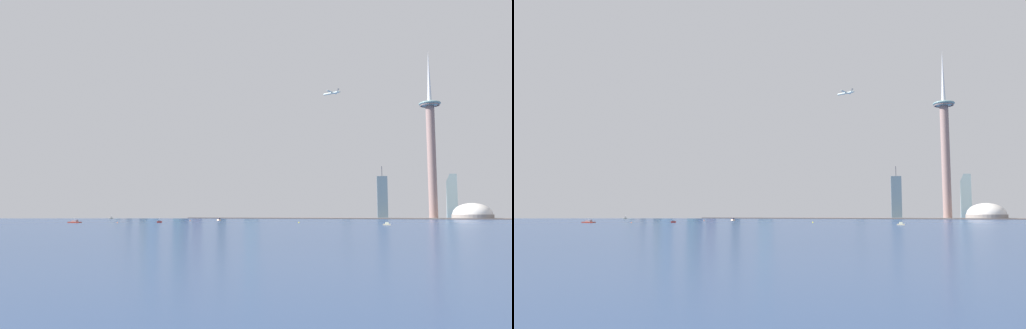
% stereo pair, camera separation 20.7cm
% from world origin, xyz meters
% --- Properties ---
extents(ground_plane, '(6000.00, 6000.00, 0.00)m').
position_xyz_m(ground_plane, '(0.00, 0.00, 0.00)').
color(ground_plane, navy).
extents(waterfront_pier, '(982.37, 58.63, 2.05)m').
position_xyz_m(waterfront_pier, '(0.00, 521.60, 1.02)').
color(waterfront_pier, slate).
rests_on(waterfront_pier, ground).
extents(observation_tower, '(43.06, 43.06, 344.35)m').
position_xyz_m(observation_tower, '(316.34, 546.96, 157.91)').
color(observation_tower, gray).
rests_on(observation_tower, ground).
extents(stadium_dome, '(75.86, 75.86, 43.64)m').
position_xyz_m(stadium_dome, '(385.09, 530.85, 8.34)').
color(stadium_dome, gray).
rests_on(stadium_dome, ground).
extents(skyscraper_0, '(19.09, 20.00, 153.26)m').
position_xyz_m(skyscraper_0, '(-288.37, 551.99, 76.63)').
color(skyscraper_0, '#769AAF').
rests_on(skyscraper_0, ground).
extents(skyscraper_1, '(18.01, 26.68, 139.94)m').
position_xyz_m(skyscraper_1, '(-221.50, 542.09, 66.45)').
color(skyscraper_1, slate).
rests_on(skyscraper_1, ground).
extents(skyscraper_2, '(15.35, 22.85, 81.34)m').
position_xyz_m(skyscraper_2, '(-364.86, 574.91, 37.26)').
color(skyscraper_2, '#97B6B2').
rests_on(skyscraper_2, ground).
extents(skyscraper_3, '(20.45, 20.73, 107.32)m').
position_xyz_m(skyscraper_3, '(217.89, 543.53, 43.14)').
color(skyscraper_3, slate).
rests_on(skyscraper_3, ground).
extents(skyscraper_4, '(18.94, 14.48, 109.72)m').
position_xyz_m(skyscraper_4, '(-202.45, 608.02, 54.86)').
color(skyscraper_4, gray).
rests_on(skyscraper_4, ground).
extents(skyscraper_5, '(22.02, 19.33, 63.10)m').
position_xyz_m(skyscraper_5, '(-69.63, 626.65, 28.57)').
color(skyscraper_5, '#B9B6A5').
rests_on(skyscraper_5, ground).
extents(skyscraper_6, '(19.13, 15.86, 81.06)m').
position_xyz_m(skyscraper_6, '(143.74, 608.73, 39.24)').
color(skyscraper_6, '#9F9D91').
rests_on(skyscraper_6, ground).
extents(skyscraper_7, '(27.14, 17.23, 186.78)m').
position_xyz_m(skyscraper_7, '(-64.20, 576.98, 86.43)').
color(skyscraper_7, '#A6C3C0').
rests_on(skyscraper_7, ground).
extents(skyscraper_8, '(13.65, 22.02, 122.23)m').
position_xyz_m(skyscraper_8, '(-327.55, 589.14, 61.11)').
color(skyscraper_8, '#99A385').
rests_on(skyscraper_8, ground).
extents(skyscraper_9, '(16.79, 14.65, 118.72)m').
position_xyz_m(skyscraper_9, '(-146.24, 622.01, 59.36)').
color(skyscraper_9, slate).
rests_on(skyscraper_9, ground).
extents(skyscraper_10, '(16.12, 24.34, 101.30)m').
position_xyz_m(skyscraper_10, '(-352.18, 545.04, 50.65)').
color(skyscraper_10, '#BAB09E').
rests_on(skyscraper_10, ground).
extents(skyscraper_11, '(19.99, 26.84, 56.22)m').
position_xyz_m(skyscraper_11, '(-402.89, 586.68, 25.26)').
color(skyscraper_11, '#B4B09B').
rests_on(skyscraper_11, ground).
extents(skyscraper_12, '(25.07, 19.13, 151.48)m').
position_xyz_m(skyscraper_12, '(-227.73, 578.35, 68.28)').
color(skyscraper_12, slate).
rests_on(skyscraper_12, ground).
extents(skyscraper_13, '(21.81, 21.03, 105.31)m').
position_xyz_m(skyscraper_13, '(362.00, 613.43, 49.13)').
color(skyscraper_13, '#98B2B2').
rests_on(skyscraper_13, ground).
extents(boat_0, '(8.88, 10.25, 8.32)m').
position_xyz_m(boat_0, '(-54.53, 297.58, 1.63)').
color(boat_0, beige).
rests_on(boat_0, ground).
extents(boat_1, '(8.86, 4.42, 3.60)m').
position_xyz_m(boat_1, '(203.94, 108.89, 1.29)').
color(boat_1, beige).
rests_on(boat_1, ground).
extents(boat_2, '(7.10, 3.91, 7.19)m').
position_xyz_m(boat_2, '(-96.24, 154.58, 1.31)').
color(boat_2, '#AF2A20').
rests_on(boat_2, ground).
extents(boat_3, '(18.16, 8.17, 7.78)m').
position_xyz_m(boat_3, '(-208.86, 127.04, 1.45)').
color(boat_3, '#B22C17').
rests_on(boat_3, ground).
extents(boat_4, '(6.68, 4.82, 9.11)m').
position_xyz_m(boat_4, '(-316.20, 416.36, 1.64)').
color(boat_4, beige).
rests_on(boat_4, ground).
extents(channel_buoy_0, '(1.68, 1.68, 2.15)m').
position_xyz_m(channel_buoy_0, '(-89.67, 256.87, 1.08)').
color(channel_buoy_0, '#E54C19').
rests_on(channel_buoy_0, ground).
extents(channel_buoy_1, '(1.84, 1.84, 2.03)m').
position_xyz_m(channel_buoy_1, '(92.09, 189.79, 1.01)').
color(channel_buoy_1, yellow).
rests_on(channel_buoy_1, ground).
extents(channel_buoy_2, '(1.70, 1.70, 1.59)m').
position_xyz_m(channel_buoy_2, '(-146.61, 130.82, 0.79)').
color(channel_buoy_2, '#E54C19').
rests_on(channel_buoy_2, ground).
extents(airplane, '(33.15, 32.22, 8.60)m').
position_xyz_m(airplane, '(124.83, 433.60, 238.51)').
color(airplane, '#B4C6C1').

